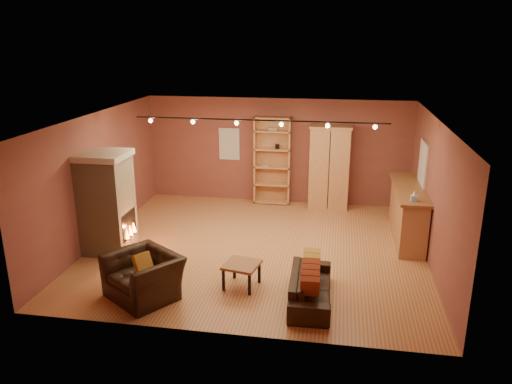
% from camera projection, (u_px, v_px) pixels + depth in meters
% --- Properties ---
extents(floor, '(7.00, 7.00, 0.00)m').
position_uv_depth(floor, '(257.00, 248.00, 10.68)').
color(floor, '#A16339').
rests_on(floor, ground).
extents(ceiling, '(7.00, 7.00, 0.00)m').
position_uv_depth(ceiling, '(257.00, 118.00, 9.84)').
color(ceiling, brown).
rests_on(ceiling, back_wall).
extents(back_wall, '(7.00, 0.02, 2.80)m').
position_uv_depth(back_wall, '(277.00, 151.00, 13.32)').
color(back_wall, brown).
rests_on(back_wall, floor).
extents(left_wall, '(0.02, 6.50, 2.80)m').
position_uv_depth(left_wall, '(98.00, 178.00, 10.82)').
color(left_wall, brown).
rests_on(left_wall, floor).
extents(right_wall, '(0.02, 6.50, 2.80)m').
position_uv_depth(right_wall, '(434.00, 194.00, 9.71)').
color(right_wall, brown).
rests_on(right_wall, floor).
extents(fireplace, '(1.01, 0.98, 2.12)m').
position_uv_depth(fireplace, '(107.00, 203.00, 10.28)').
color(fireplace, tan).
rests_on(fireplace, floor).
extents(back_window, '(0.56, 0.04, 0.86)m').
position_uv_depth(back_window, '(229.00, 144.00, 13.46)').
color(back_window, silver).
rests_on(back_window, back_wall).
extents(bookcase, '(0.96, 0.37, 2.34)m').
position_uv_depth(bookcase, '(273.00, 160.00, 13.28)').
color(bookcase, tan).
rests_on(bookcase, floor).
extents(armoire, '(1.07, 0.61, 2.18)m').
position_uv_depth(armoire, '(329.00, 167.00, 12.93)').
color(armoire, tan).
rests_on(armoire, floor).
extents(bar_counter, '(0.66, 2.49, 1.19)m').
position_uv_depth(bar_counter, '(408.00, 213.00, 11.03)').
color(bar_counter, tan).
rests_on(bar_counter, floor).
extents(tissue_box, '(0.13, 0.13, 0.23)m').
position_uv_depth(tissue_box, '(414.00, 197.00, 9.92)').
color(tissue_box, '#90C9E7').
rests_on(tissue_box, bar_counter).
extents(right_window, '(0.05, 0.90, 1.00)m').
position_uv_depth(right_window, '(423.00, 164.00, 10.95)').
color(right_window, silver).
rests_on(right_window, right_wall).
extents(loveseat, '(0.56, 1.76, 0.74)m').
position_uv_depth(loveseat, '(311.00, 281.00, 8.47)').
color(loveseat, black).
rests_on(loveseat, floor).
extents(armchair, '(1.41, 1.31, 1.03)m').
position_uv_depth(armchair, '(143.00, 269.00, 8.56)').
color(armchair, black).
rests_on(armchair, floor).
extents(coffee_table, '(0.70, 0.70, 0.45)m').
position_uv_depth(coffee_table, '(242.00, 267.00, 8.95)').
color(coffee_table, '#946036').
rests_on(coffee_table, floor).
extents(track_rail, '(5.20, 0.09, 0.13)m').
position_uv_depth(track_rail, '(259.00, 122.00, 10.06)').
color(track_rail, black).
rests_on(track_rail, ceiling).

